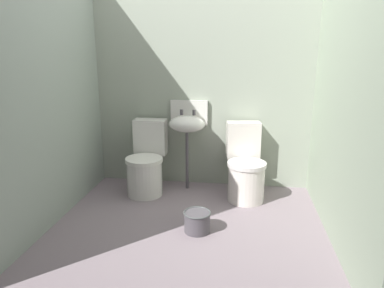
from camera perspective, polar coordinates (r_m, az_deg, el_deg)
ground_plane at (r=3.28m, az=-0.69°, el=-13.86°), size 2.82×2.60×0.08m
wall_back at (r=4.03m, az=1.76°, el=10.17°), size 2.82×0.10×2.40m
wall_left at (r=3.41m, az=-22.20°, el=8.18°), size 0.10×2.40×2.40m
wall_right at (r=3.07m, az=23.75°, el=7.37°), size 0.10×2.40×2.40m
toilet_left at (r=3.92m, az=-7.36°, el=-3.24°), size 0.40×0.59×0.78m
toilet_right at (r=3.79m, az=8.58°, el=-3.94°), size 0.46×0.64×0.78m
sink at (r=3.90m, az=-0.75°, el=3.37°), size 0.42×0.35×0.99m
bucket at (r=3.15m, az=0.84°, el=-12.33°), size 0.24×0.24×0.19m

